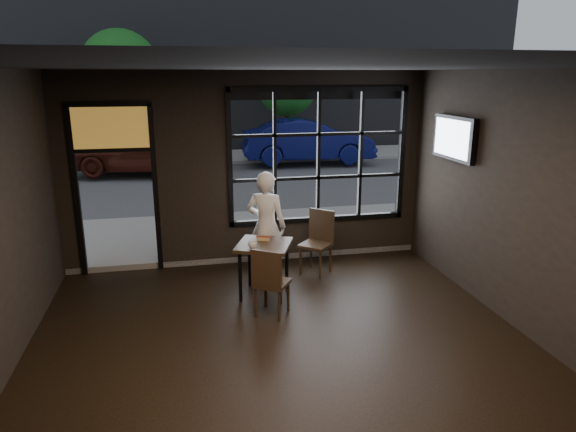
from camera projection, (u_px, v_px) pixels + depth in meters
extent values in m
cube|color=black|center=(294.00, 373.00, 5.59)|extent=(6.00, 7.00, 0.02)
cube|color=black|center=(295.00, 66.00, 4.73)|extent=(6.00, 7.00, 0.02)
cube|color=black|center=(555.00, 216.00, 5.76)|extent=(0.04, 7.00, 3.20)
cube|color=black|center=(318.00, 156.00, 8.65)|extent=(3.06, 0.12, 2.28)
cube|color=orange|center=(111.00, 127.00, 7.84)|extent=(1.20, 0.06, 0.70)
cube|color=#545456|center=(199.00, 133.00, 28.22)|extent=(60.00, 41.00, 0.04)
cube|color=black|center=(264.00, 269.00, 7.46)|extent=(0.95, 0.95, 0.80)
cube|color=black|center=(272.00, 281.00, 6.83)|extent=(0.57, 0.57, 0.96)
cube|color=black|center=(316.00, 243.00, 8.26)|extent=(0.63, 0.63, 1.02)
imported|color=white|center=(266.00, 226.00, 7.95)|extent=(0.75, 0.66, 1.72)
imported|color=silver|center=(252.00, 245.00, 7.14)|extent=(0.15, 0.15, 0.10)
cube|color=black|center=(454.00, 138.00, 7.64)|extent=(0.13, 1.11, 0.65)
imported|color=#0B0F4A|center=(308.00, 141.00, 18.10)|extent=(4.70, 1.87, 1.52)
imported|color=#41150C|center=(141.00, 147.00, 16.14)|extent=(5.04, 2.72, 1.63)
cylinder|color=#332114|center=(125.00, 128.00, 18.50)|extent=(0.23, 0.23, 2.50)
sphere|color=#1B621E|center=(120.00, 69.00, 17.95)|extent=(2.73, 2.73, 2.73)
cylinder|color=#332114|center=(287.00, 131.00, 19.87)|extent=(0.19, 0.19, 2.04)
sphere|color=#36741E|center=(287.00, 86.00, 19.42)|extent=(2.23, 2.23, 2.23)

